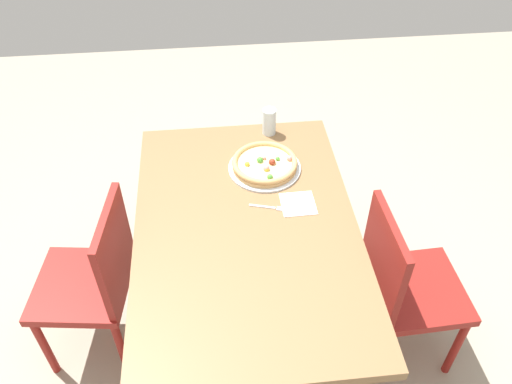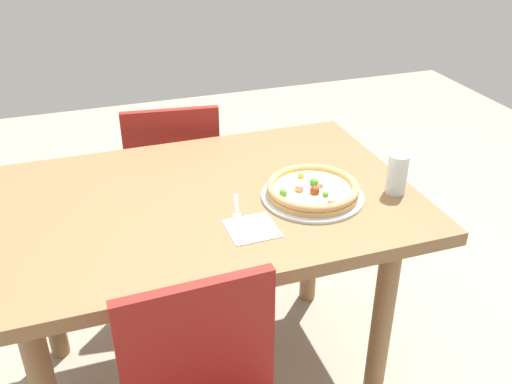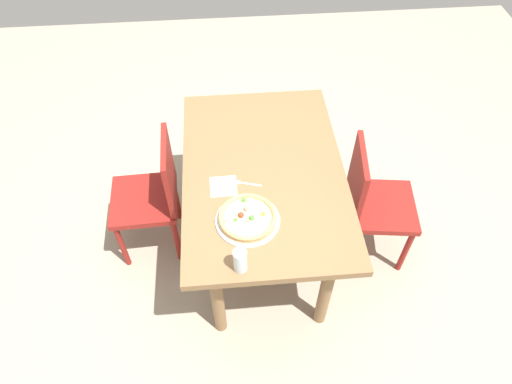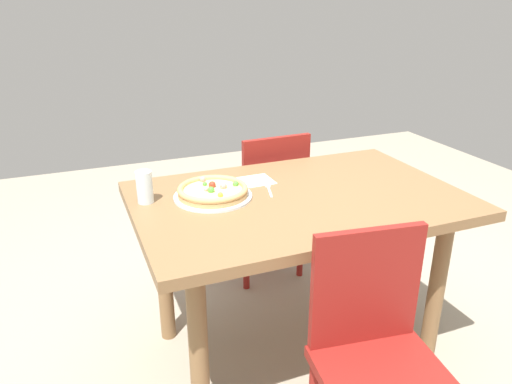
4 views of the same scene
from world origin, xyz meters
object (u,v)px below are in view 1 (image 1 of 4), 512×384
Objects in this scene: plate at (265,168)px; pizza at (265,164)px; chair_near at (95,279)px; napkin at (298,204)px; drinking_glass at (269,122)px; dining_table at (247,243)px; chair_far at (403,285)px; fork at (272,208)px.

plate is 0.03m from pizza.
napkin is (-0.07, 0.88, 0.30)m from chair_near.
plate is 2.46× the size of drinking_glass.
pizza is (-0.30, 0.77, 0.33)m from chair_near.
drinking_glass is at bearing -47.76° from chair_near.
pizza is at bearing -60.95° from chair_near.
chair_near reaches higher than plate.
chair_far is (0.14, 0.65, -0.19)m from dining_table.
napkin is at bearing 113.74° from dining_table.
dining_table is 0.18m from fork.
napkin is at bearing -120.61° from chair_far.
chair_far is at bearing -89.81° from chair_near.
plate is at bearing -141.98° from pizza.
plate is 0.28m from drinking_glass.
chair_near is (-0.03, -0.65, -0.19)m from dining_table.
chair_near reaches higher than fork.
plate is 0.26m from napkin.
pizza is at bearing -133.06° from chair_far.
fork is at bearing 0.56° from pizza.
pizza is 2.21× the size of drinking_glass.
chair_far is at bearing 48.97° from plate.
drinking_glass reaches higher than chair_near.
chair_far reaches higher than fork.
napkin is (-0.23, -0.43, 0.30)m from chair_far.
chair_near is at bearing -92.82° from dining_table.
dining_table is at bearing -18.46° from plate.
chair_far is 5.31× the size of fork.
pizza is at bearing -11.13° from drinking_glass.
napkin is at bearing 22.48° from fork.
chair_near is 1.32m from chair_far.
plate is 2.30× the size of napkin.
napkin is at bearing 25.08° from pizza.
fork reaches higher than dining_table.
dining_table is 1.56× the size of chair_near.
chair_near is 2.99× the size of pizza.
plate reaches higher than dining_table.
chair_near reaches higher than pizza.
drinking_glass is (-0.57, 0.82, 0.36)m from chair_near.
fork is at bearing -78.48° from chair_near.
fork is (-0.05, 0.77, 0.30)m from chair_near.
plate is (-0.30, 0.77, 0.30)m from chair_near.
chair_far is 0.57m from napkin.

